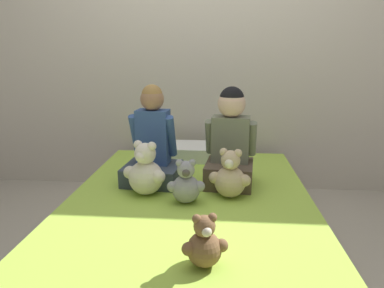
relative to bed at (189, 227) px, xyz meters
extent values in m
plane|color=#B2A899|center=(0.00, 0.00, -0.18)|extent=(14.00, 14.00, 0.00)
cube|color=beige|center=(0.00, 1.16, 1.07)|extent=(8.00, 0.06, 2.50)
cube|color=#997F60|center=(0.00, 0.00, -0.09)|extent=(1.45, 2.02, 0.17)
cube|color=white|center=(0.00, 0.00, 0.07)|extent=(1.42, 1.98, 0.16)
cube|color=#A8D147|center=(0.00, 0.00, 0.17)|extent=(1.43, 2.00, 0.03)
cube|color=#384251|center=(-0.27, 0.26, 0.24)|extent=(0.38, 0.34, 0.12)
cube|color=#33518E|center=(-0.26, 0.30, 0.48)|extent=(0.22, 0.15, 0.36)
sphere|color=#9E7051|center=(-0.26, 0.30, 0.73)|extent=(0.15, 0.15, 0.15)
sphere|color=#A37A42|center=(-0.26, 0.30, 0.75)|extent=(0.13, 0.13, 0.13)
cylinder|color=#33518E|center=(-0.38, 0.31, 0.49)|extent=(0.07, 0.15, 0.29)
cylinder|color=#33518E|center=(-0.14, 0.29, 0.49)|extent=(0.07, 0.15, 0.29)
cube|color=brown|center=(0.24, 0.26, 0.26)|extent=(0.33, 0.34, 0.15)
cube|color=slate|center=(0.24, 0.30, 0.48)|extent=(0.25, 0.17, 0.29)
sphere|color=beige|center=(0.24, 0.30, 0.70)|extent=(0.18, 0.18, 0.18)
sphere|color=black|center=(0.24, 0.30, 0.73)|extent=(0.15, 0.15, 0.15)
cylinder|color=slate|center=(0.11, 0.32, 0.48)|extent=(0.07, 0.14, 0.24)
cylinder|color=slate|center=(0.38, 0.29, 0.48)|extent=(0.07, 0.14, 0.24)
sphere|color=silver|center=(-0.27, 0.06, 0.29)|extent=(0.21, 0.21, 0.21)
sphere|color=silver|center=(-0.27, 0.06, 0.43)|extent=(0.13, 0.13, 0.13)
sphere|color=white|center=(-0.28, 0.01, 0.43)|extent=(0.06, 0.06, 0.06)
sphere|color=silver|center=(-0.31, 0.08, 0.48)|extent=(0.05, 0.05, 0.05)
sphere|color=silver|center=(-0.22, 0.05, 0.48)|extent=(0.05, 0.05, 0.05)
sphere|color=silver|center=(-0.37, 0.07, 0.31)|extent=(0.08, 0.08, 0.08)
sphere|color=silver|center=(-0.18, 0.01, 0.31)|extent=(0.08, 0.08, 0.08)
sphere|color=#D1B78E|center=(0.24, 0.06, 0.27)|extent=(0.19, 0.19, 0.19)
sphere|color=#D1B78E|center=(0.24, 0.06, 0.41)|extent=(0.12, 0.12, 0.12)
sphere|color=white|center=(0.23, 0.01, 0.40)|extent=(0.05, 0.05, 0.05)
sphere|color=#D1B78E|center=(0.20, 0.07, 0.45)|extent=(0.05, 0.05, 0.05)
sphere|color=#D1B78E|center=(0.28, 0.05, 0.45)|extent=(0.05, 0.05, 0.05)
sphere|color=#D1B78E|center=(0.15, 0.06, 0.30)|extent=(0.07, 0.07, 0.07)
sphere|color=#D1B78E|center=(0.32, 0.03, 0.30)|extent=(0.07, 0.07, 0.07)
sphere|color=#939399|center=(-0.01, -0.04, 0.26)|extent=(0.16, 0.16, 0.16)
sphere|color=#939399|center=(-0.01, -0.04, 0.38)|extent=(0.10, 0.10, 0.10)
sphere|color=#4C4742|center=(-0.01, -0.08, 0.37)|extent=(0.05, 0.05, 0.05)
sphere|color=#939399|center=(-0.05, -0.04, 0.42)|extent=(0.04, 0.04, 0.04)
sphere|color=#939399|center=(0.02, -0.03, 0.42)|extent=(0.04, 0.04, 0.04)
sphere|color=#939399|center=(-0.09, -0.06, 0.28)|extent=(0.06, 0.06, 0.06)
sphere|color=#939399|center=(0.06, -0.05, 0.28)|extent=(0.06, 0.06, 0.06)
sphere|color=brown|center=(0.12, -0.64, 0.25)|extent=(0.14, 0.14, 0.14)
sphere|color=brown|center=(0.12, -0.64, 0.35)|extent=(0.09, 0.09, 0.09)
sphere|color=beige|center=(0.13, -0.67, 0.35)|extent=(0.04, 0.04, 0.04)
sphere|color=brown|center=(0.09, -0.64, 0.39)|extent=(0.04, 0.04, 0.04)
sphere|color=brown|center=(0.15, -0.63, 0.39)|extent=(0.04, 0.04, 0.04)
sphere|color=brown|center=(0.06, -0.67, 0.27)|extent=(0.05, 0.05, 0.05)
sphere|color=brown|center=(0.19, -0.63, 0.27)|extent=(0.05, 0.05, 0.05)
cube|color=white|center=(0.00, 0.82, 0.24)|extent=(0.49, 0.32, 0.11)
camera|label=1|loc=(0.17, -1.84, 1.00)|focal=32.00mm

